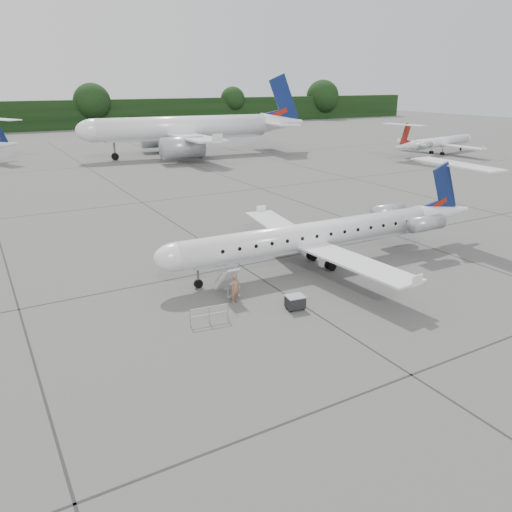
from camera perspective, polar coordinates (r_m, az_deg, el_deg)
ground at (r=35.34m, az=12.15°, el=-2.59°), size 320.00×320.00×0.00m
treeline at (r=155.97m, az=-22.29°, el=14.65°), size 260.00×4.00×8.00m
main_regional_jet at (r=36.05m, az=6.39°, el=3.80°), size 26.93×19.91×6.71m
airstair at (r=31.59m, az=-3.29°, el=-2.79°), size 0.93×2.12×2.10m
passenger at (r=30.64m, az=-2.37°, el=-3.75°), size 0.77×0.60×1.85m
safety_railing at (r=28.37m, az=-5.35°, el=-6.74°), size 2.19×0.38×1.00m
baggage_cart at (r=30.03m, az=4.50°, el=-5.27°), size 1.17×1.00×0.91m
bg_narrowbody at (r=93.46m, az=-8.34°, el=15.54°), size 42.45×32.65×14.20m
bg_regional_right at (r=101.92m, az=20.39°, el=12.61°), size 26.44×21.15×6.22m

